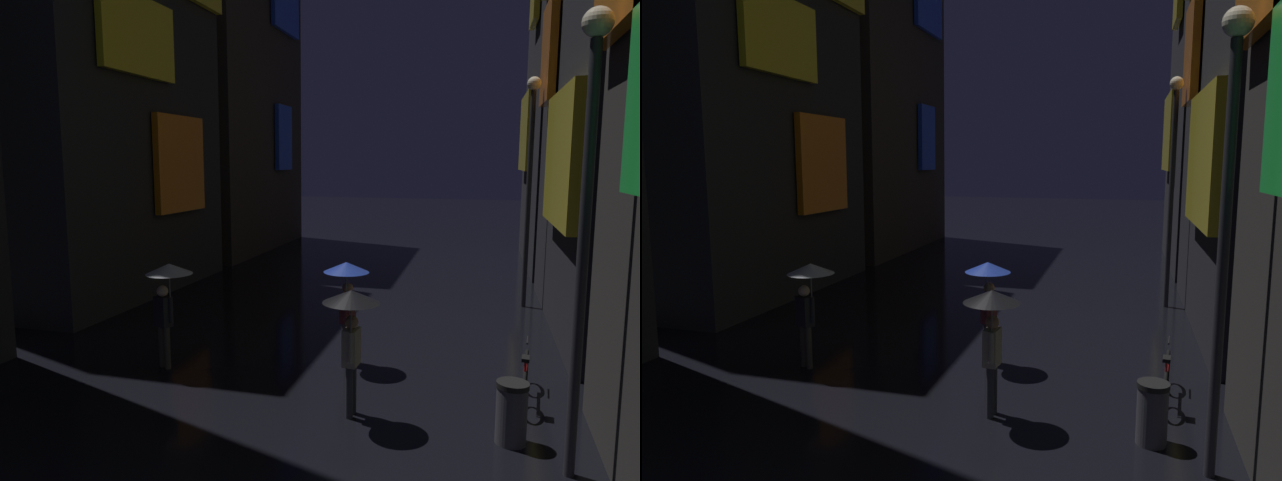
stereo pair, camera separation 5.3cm
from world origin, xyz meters
TOP-DOWN VIEW (x-y plane):
  - building_left_mid at (-7.47, 13.09)m, footprint 4.25×8.17m
  - building_left_far at (-7.49, 22.47)m, footprint 4.25×8.92m
  - building_right_far at (7.48, 21.76)m, footprint 4.25×7.52m
  - pedestrian_far_right_black at (1.88, 6.38)m, footprint 0.90×0.90m
  - pedestrian_foreground_right_clear at (-2.06, 7.58)m, footprint 0.90×0.90m
  - pedestrian_near_crossing_blue at (1.25, 8.73)m, footprint 0.90×0.90m
  - bicycle_parked_at_storefront at (4.60, 7.87)m, footprint 0.24×1.82m
  - streetlamp_right_near at (5.00, 5.55)m, footprint 0.36×0.36m
  - streetlamp_right_far at (5.00, 14.60)m, footprint 0.36×0.36m
  - trash_bin at (4.30, 6.25)m, footprint 0.46×0.46m

SIDE VIEW (x-z plane):
  - bicycle_parked_at_storefront at x=4.60m, z-range -0.09..0.87m
  - trash_bin at x=4.30m, z-range 0.00..0.93m
  - pedestrian_far_right_black at x=1.88m, z-range 0.61..2.73m
  - pedestrian_foreground_right_clear at x=-2.06m, z-range 0.61..2.73m
  - pedestrian_near_crossing_blue at x=1.25m, z-range 0.61..2.73m
  - streetlamp_right_near at x=5.00m, z-range 0.71..6.59m
  - streetlamp_right_far at x=5.00m, z-range 0.72..7.04m
  - building_right_far at x=7.48m, z-range 0.00..14.10m
  - building_left_mid at x=-7.47m, z-range 0.01..14.47m
  - building_left_far at x=-7.49m, z-range 0.01..15.61m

